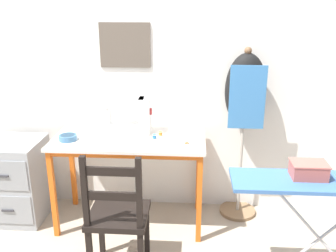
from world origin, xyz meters
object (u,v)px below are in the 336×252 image
Objects in this scene: dress_form at (245,99)px; ironing_board at (327,188)px; thread_spool_mid_table at (160,134)px; storage_box at (309,170)px; sewing_machine at (131,117)px; fabric_bowl at (68,137)px; scissors at (189,145)px; filing_cabinet at (18,180)px; thread_spool_near_machine at (154,137)px; wooden_chair at (118,217)px.

ironing_board is (0.40, -0.92, -0.31)m from dress_form.
ironing_board is at bearing -36.19° from thread_spool_mid_table.
thread_spool_mid_table is 0.16× the size of storage_box.
fabric_bowl is (-0.48, -0.20, -0.12)m from sewing_machine.
fabric_bowl is 1.80m from storage_box.
scissors reaches higher than filing_cabinet.
thread_spool_near_machine is (-0.28, 0.12, 0.02)m from scissors.
scissors is 0.62m from dress_form.
scissors is at bearing -144.74° from dress_form.
dress_form is at bearing 10.09° from thread_spool_mid_table.
dress_form reaches higher than sewing_machine.
storage_box is at bearing -37.90° from thread_spool_mid_table.
wooden_chair is 1.33× the size of filing_cabinet.
scissors is 0.15× the size of wooden_chair.
ironing_board is (1.09, -0.79, -0.04)m from thread_spool_mid_table.
scissors is 0.93m from storage_box.
thread_spool_mid_table is (0.25, -0.04, -0.13)m from sewing_machine.
filing_cabinet is (-1.19, 0.02, -0.44)m from thread_spool_near_machine.
ironing_board reaches higher than scissors.
fabric_bowl reaches higher than thread_spool_near_machine.
sewing_machine is 0.54× the size of filing_cabinet.
thread_spool_near_machine is at bearing -0.80° from filing_cabinet.
fabric_bowl is at bearing 160.53° from ironing_board.
sewing_machine is 1.46m from storage_box.
storage_box is (1.02, -0.68, 0.06)m from thread_spool_near_machine.
ironing_board is (2.32, -0.74, 0.40)m from filing_cabinet.
filing_cabinet is (-1.47, 0.14, -0.42)m from scissors.
fabric_bowl is 3.67× the size of thread_spool_near_machine.
dress_form is at bearing 11.03° from fabric_bowl.
thread_spool_mid_table is (0.73, 0.15, -0.01)m from fabric_bowl.
thread_spool_near_machine is at bearing 147.46° from ironing_board.
scissors is 1.04m from ironing_board.
sewing_machine is at bearing -175.26° from dress_form.
sewing_machine reaches higher than filing_cabinet.
filing_cabinet is at bearing -174.12° from sewing_machine.
ironing_board is (0.85, -0.60, -0.02)m from scissors.
thread_spool_near_machine is at bearing 6.66° from fabric_bowl.
dress_form is (0.94, 0.08, 0.15)m from sewing_machine.
filing_cabinet is (-0.98, -0.10, -0.56)m from sewing_machine.
thread_spool_mid_table is at bearing 72.46° from wooden_chair.
wooden_chair is at bearing -48.96° from fabric_bowl.
storage_box is at bearing 161.76° from ironing_board.
fabric_bowl is at bearing 177.61° from scissors.
storage_box is (1.70, -0.60, 0.05)m from fabric_bowl.
sewing_machine is at bearing 150.23° from thread_spool_near_machine.
sewing_machine is at bearing 147.88° from ironing_board.
sewing_machine reaches higher than thread_spool_mid_table.
scissors is at bearing 48.61° from wooden_chair.
scissors is 0.12× the size of ironing_board.
storage_box is (-0.11, 0.04, 0.10)m from ironing_board.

